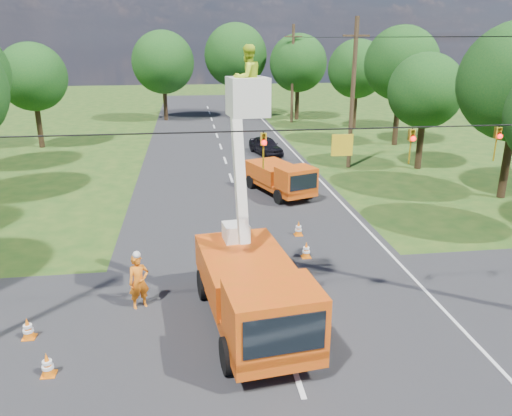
{
  "coord_description": "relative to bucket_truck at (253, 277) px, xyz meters",
  "views": [
    {
      "loc": [
        -2.59,
        -11.14,
        8.66
      ],
      "look_at": [
        -0.21,
        6.42,
        2.6
      ],
      "focal_mm": 35.0,
      "sensor_mm": 36.0,
      "label": 1
    }
  ],
  "objects": [
    {
      "name": "ground",
      "position": [
        0.85,
        17.6,
        -1.78
      ],
      "size": [
        140.0,
        140.0,
        0.0
      ],
      "primitive_type": "plane",
      "color": "#1F4514",
      "rests_on": "ground"
    },
    {
      "name": "road_main",
      "position": [
        0.85,
        17.6,
        -1.78
      ],
      "size": [
        12.0,
        100.0,
        0.06
      ],
      "primitive_type": "cube",
      "color": "black",
      "rests_on": "ground"
    },
    {
      "name": "road_cross",
      "position": [
        0.85,
        -0.4,
        -1.78
      ],
      "size": [
        56.0,
        10.0,
        0.07
      ],
      "primitive_type": "cube",
      "color": "black",
      "rests_on": "ground"
    },
    {
      "name": "edge_line",
      "position": [
        6.45,
        17.6,
        -1.78
      ],
      "size": [
        0.12,
        90.0,
        0.02
      ],
      "primitive_type": "cube",
      "color": "silver",
      "rests_on": "ground"
    },
    {
      "name": "bucket_truck",
      "position": [
        0.0,
        0.0,
        0.0
      ],
      "size": [
        3.33,
        6.97,
        8.5
      ],
      "rotation": [
        0.0,
        0.0,
        0.12
      ],
      "color": "#DB440F",
      "rests_on": "ground"
    },
    {
      "name": "second_truck",
      "position": [
        3.39,
        13.76,
        -0.74
      ],
      "size": [
        3.65,
        5.67,
        2.0
      ],
      "rotation": [
        0.0,
        0.0,
        0.35
      ],
      "color": "#DB440F",
      "rests_on": "ground"
    },
    {
      "name": "ground_worker",
      "position": [
        -3.6,
        1.75,
        -0.82
      ],
      "size": [
        0.83,
        0.7,
        1.93
      ],
      "primitive_type": "imported",
      "rotation": [
        0.0,
        0.0,
        0.4
      ],
      "color": "orange",
      "rests_on": "ground"
    },
    {
      "name": "distant_car",
      "position": [
        4.17,
        24.36,
        -1.09
      ],
      "size": [
        2.55,
        4.31,
        1.38
      ],
      "primitive_type": "imported",
      "rotation": [
        0.0,
        0.0,
        0.24
      ],
      "color": "black",
      "rests_on": "ground"
    },
    {
      "name": "traffic_cone_2",
      "position": [
        2.86,
        4.92,
        -1.42
      ],
      "size": [
        0.38,
        0.38,
        0.71
      ],
      "color": "orange",
      "rests_on": "ground"
    },
    {
      "name": "traffic_cone_3",
      "position": [
        3.07,
        7.38,
        -1.42
      ],
      "size": [
        0.38,
        0.38,
        0.71
      ],
      "color": "orange",
      "rests_on": "ground"
    },
    {
      "name": "traffic_cone_4",
      "position": [
        -5.77,
        -1.61,
        -1.42
      ],
      "size": [
        0.38,
        0.38,
        0.71
      ],
      "color": "orange",
      "rests_on": "ground"
    },
    {
      "name": "traffic_cone_5",
      "position": [
        -6.8,
        0.3,
        -1.42
      ],
      "size": [
        0.38,
        0.38,
        0.71
      ],
      "color": "orange",
      "rests_on": "ground"
    },
    {
      "name": "traffic_cone_7",
      "position": [
        4.83,
        13.44,
        -1.42
      ],
      "size": [
        0.38,
        0.38,
        0.71
      ],
      "color": "orange",
      "rests_on": "ground"
    },
    {
      "name": "pole_right_mid",
      "position": [
        9.35,
        19.6,
        3.32
      ],
      "size": [
        1.8,
        0.3,
        10.0
      ],
      "color": "#4C3823",
      "rests_on": "ground"
    },
    {
      "name": "pole_right_far",
      "position": [
        9.35,
        39.6,
        3.32
      ],
      "size": [
        1.8,
        0.3,
        10.0
      ],
      "color": "#4C3823",
      "rests_on": "ground"
    },
    {
      "name": "signal_span",
      "position": [
        3.08,
        -0.4,
        4.1
      ],
      "size": [
        18.0,
        0.29,
        1.07
      ],
      "color": "black",
      "rests_on": "ground"
    },
    {
      "name": "tree_left_f",
      "position": [
        -13.95,
        29.6,
        3.9
      ],
      "size": [
        5.4,
        5.4,
        8.4
      ],
      "color": "#382616",
      "rests_on": "ground"
    },
    {
      "name": "tree_right_c",
      "position": [
        14.05,
        18.6,
        3.53
      ],
      "size": [
        5.0,
        5.0,
        7.83
      ],
      "color": "#382616",
      "rests_on": "ground"
    },
    {
      "name": "tree_right_d",
      "position": [
        15.65,
        26.6,
        4.9
      ],
      "size": [
        6.0,
        6.0,
        9.7
      ],
      "color": "#382616",
      "rests_on": "ground"
    },
    {
      "name": "tree_right_e",
      "position": [
        14.65,
        34.6,
        4.03
      ],
      "size": [
        5.6,
        5.6,
        8.63
      ],
      "color": "#382616",
      "rests_on": "ground"
    },
    {
      "name": "tree_far_a",
      "position": [
        -4.15,
        42.6,
        4.41
      ],
      "size": [
        6.6,
        6.6,
        9.5
      ],
      "color": "#382616",
      "rests_on": "ground"
    },
    {
      "name": "tree_far_b",
      "position": [
        3.85,
        44.6,
        5.03
      ],
      "size": [
        7.0,
        7.0,
        10.32
      ],
      "color": "#382616",
      "rests_on": "ground"
    },
    {
      "name": "tree_far_c",
      "position": [
        10.35,
        41.6,
        4.28
      ],
      "size": [
        6.2,
        6.2,
        9.18
      ],
      "color": "#382616",
      "rests_on": "ground"
    }
  ]
}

